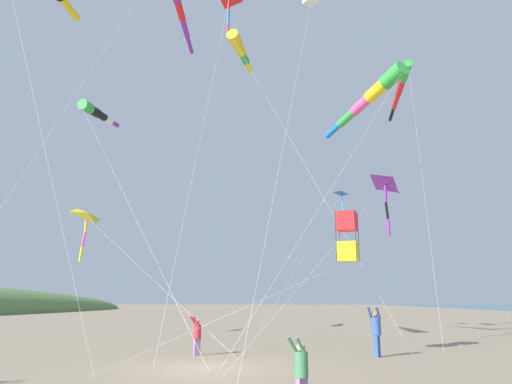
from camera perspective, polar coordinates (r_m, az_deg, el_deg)
ground_plane at (r=15.74m, az=-6.26°, el=-20.57°), size 600.00×600.00×0.00m
person_adult_flyer at (r=19.02m, az=14.45°, el=-15.91°), size 0.59×0.66×1.85m
person_child_grey_jacket at (r=9.88m, az=5.54°, el=-20.68°), size 0.48×0.48×1.36m
person_bystander_far at (r=19.14m, az=-7.20°, el=-16.81°), size 0.53×0.51×1.48m
kite_windsock_red_high_left at (r=40.00m, az=17.29°, el=12.29°), size 2.77×20.21×19.68m
kite_box_black_fish_shape at (r=19.70m, az=11.09°, el=-5.36°), size 8.19×6.99×5.68m
kite_delta_rainbow_low_near at (r=36.83m, az=10.38°, el=-0.21°), size 5.94×15.03×10.45m
kite_delta_blue_topmost at (r=30.32m, az=-19.91°, el=-2.82°), size 11.62×10.20×7.68m
kite_windsock_long_streamer_right at (r=30.85m, az=-2.09°, el=17.21°), size 8.68×8.61×18.28m
kite_windsock_green_low_center at (r=25.47m, az=14.00°, el=11.41°), size 7.85×11.54×13.43m
kite_windsock_small_distant at (r=32.61m, az=-18.97°, el=9.17°), size 11.14×15.62×14.41m
kite_delta_striped_overhead at (r=25.09m, az=15.64°, el=0.91°), size 7.25×11.58×8.51m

